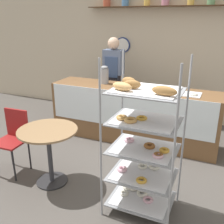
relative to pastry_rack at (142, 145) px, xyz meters
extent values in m
plane|color=#4C4742|center=(-0.69, 0.30, -0.81)|extent=(14.00, 14.00, 0.00)
cube|color=beige|center=(-0.69, 3.03, 0.54)|extent=(10.00, 0.06, 2.70)
cube|color=#4C331E|center=(-0.69, 2.88, 1.45)|extent=(2.83, 0.24, 0.02)
cylinder|color=#B24C33|center=(-1.74, 2.88, 1.54)|extent=(0.15, 0.15, 0.16)
cylinder|color=#4C7FB2|center=(-1.33, 2.88, 1.55)|extent=(0.14, 0.14, 0.18)
cylinder|color=gold|center=(-0.89, 2.88, 1.56)|extent=(0.12, 0.12, 0.20)
cylinder|color=#CC7F99|center=(-0.53, 2.88, 1.56)|extent=(0.14, 0.14, 0.21)
cylinder|color=gold|center=(-0.06, 2.88, 1.54)|extent=(0.12, 0.12, 0.16)
cylinder|color=navy|center=(-1.41, 2.98, 0.69)|extent=(0.33, 0.03, 0.33)
cylinder|color=white|center=(-1.41, 2.96, 0.69)|extent=(0.28, 0.00, 0.28)
cube|color=brown|center=(-0.69, 1.67, -0.33)|extent=(2.89, 0.63, 0.95)
cube|color=silver|center=(-0.69, 1.35, -0.16)|extent=(2.77, 0.01, 0.61)
cylinder|color=gray|center=(-0.35, -0.28, 0.05)|extent=(0.02, 0.02, 1.73)
cylinder|color=gray|center=(0.37, -0.28, 0.05)|extent=(0.02, 0.02, 1.73)
cylinder|color=gray|center=(-0.35, 0.29, 0.05)|extent=(0.02, 0.02, 1.73)
cylinder|color=gray|center=(0.37, 0.29, 0.05)|extent=(0.02, 0.02, 1.73)
cube|color=gray|center=(0.01, 0.01, -0.69)|extent=(0.69, 0.55, 0.01)
cube|color=silver|center=(0.01, 0.01, -0.68)|extent=(0.61, 0.49, 0.01)
torus|color=silver|center=(0.01, 0.05, -0.65)|extent=(0.13, 0.13, 0.04)
torus|color=silver|center=(-0.12, 0.11, -0.65)|extent=(0.11, 0.11, 0.03)
torus|color=silver|center=(-0.19, 0.11, -0.65)|extent=(0.12, 0.12, 0.04)
torus|color=#EAB2C1|center=(0.10, -0.02, -0.65)|extent=(0.11, 0.11, 0.03)
torus|color=silver|center=(-0.19, -0.02, -0.66)|extent=(0.11, 0.11, 0.03)
cube|color=gray|center=(0.01, 0.01, -0.37)|extent=(0.69, 0.55, 0.01)
cube|color=silver|center=(0.01, 0.01, -0.36)|extent=(0.61, 0.49, 0.01)
torus|color=silver|center=(-0.02, 0.12, -0.34)|extent=(0.11, 0.11, 0.03)
torus|color=gold|center=(0.05, -0.14, -0.34)|extent=(0.11, 0.11, 0.03)
torus|color=#EAB2C1|center=(-0.21, -0.03, -0.33)|extent=(0.11, 0.11, 0.04)
torus|color=silver|center=(0.10, 0.17, -0.34)|extent=(0.13, 0.13, 0.04)
cube|color=gray|center=(0.01, 0.01, -0.05)|extent=(0.69, 0.55, 0.01)
cube|color=silver|center=(0.01, 0.01, -0.04)|extent=(0.61, 0.49, 0.01)
torus|color=#EAB2C1|center=(-0.18, 0.09, -0.02)|extent=(0.11, 0.11, 0.03)
torus|color=brown|center=(0.20, -0.11, -0.02)|extent=(0.10, 0.10, 0.03)
torus|color=#EAB2C1|center=(0.20, -0.12, -0.02)|extent=(0.11, 0.11, 0.03)
torus|color=brown|center=(0.07, 0.04, -0.02)|extent=(0.12, 0.12, 0.04)
torus|color=gold|center=(0.23, 0.00, -0.02)|extent=(0.11, 0.11, 0.03)
cube|color=gray|center=(0.01, 0.01, 0.26)|extent=(0.69, 0.55, 0.01)
cube|color=silver|center=(0.01, 0.01, 0.28)|extent=(0.61, 0.49, 0.01)
torus|color=gold|center=(-0.02, 0.00, 0.30)|extent=(0.11, 0.11, 0.03)
torus|color=tan|center=(-0.10, -0.11, 0.30)|extent=(0.13, 0.13, 0.04)
torus|color=tan|center=(-0.21, -0.08, 0.30)|extent=(0.11, 0.11, 0.04)
cube|color=gray|center=(0.01, 0.01, 0.58)|extent=(0.69, 0.55, 0.01)
cube|color=silver|center=(0.01, 0.01, 0.59)|extent=(0.61, 0.49, 0.01)
ellipsoid|color=olive|center=(-0.12, -0.04, 0.64)|extent=(0.19, 0.11, 0.09)
ellipsoid|color=olive|center=(0.22, -0.14, 0.64)|extent=(0.24, 0.10, 0.09)
ellipsoid|color=olive|center=(-0.19, 0.07, 0.64)|extent=(0.18, 0.11, 0.09)
ellipsoid|color=tan|center=(-0.19, -0.13, 0.64)|extent=(0.24, 0.15, 0.08)
cube|color=#282833|center=(-1.31, 2.26, -0.30)|extent=(0.23, 0.19, 1.02)
cube|color=slate|center=(-1.31, 2.26, 0.44)|extent=(0.38, 0.22, 0.47)
cube|color=#334770|center=(-1.31, 2.14, 0.36)|extent=(0.26, 0.01, 0.39)
sphere|color=beige|center=(-1.31, 2.26, 0.79)|extent=(0.22, 0.22, 0.22)
cylinder|color=#262628|center=(-1.23, 0.01, -0.80)|extent=(0.41, 0.41, 0.02)
cylinder|color=#333338|center=(-1.23, 0.01, -0.43)|extent=(0.06, 0.06, 0.71)
cylinder|color=olive|center=(-1.23, 0.01, -0.06)|extent=(0.74, 0.74, 0.02)
cylinder|color=black|center=(-1.68, -0.17, -0.58)|extent=(0.02, 0.02, 0.46)
cylinder|color=black|center=(-2.02, 0.13, -0.58)|extent=(0.02, 0.02, 0.46)
cylinder|color=black|center=(-1.70, 0.15, -0.58)|extent=(0.02, 0.02, 0.46)
cube|color=maroon|center=(-1.85, -0.02, -0.33)|extent=(0.40, 0.40, 0.03)
cube|color=maroon|center=(-1.86, 0.15, -0.12)|extent=(0.36, 0.05, 0.40)
cylinder|color=gray|center=(-1.26, 1.74, 0.28)|extent=(0.14, 0.14, 0.27)
ellipsoid|color=gray|center=(-1.26, 1.74, 0.43)|extent=(0.12, 0.12, 0.06)
cube|color=silver|center=(0.15, 1.62, 0.15)|extent=(0.51, 0.32, 0.01)
torus|color=silver|center=(0.04, 1.68, 0.17)|extent=(0.13, 0.13, 0.04)
torus|color=tan|center=(-0.02, 1.60, 0.17)|extent=(0.11, 0.11, 0.04)
torus|color=silver|center=(0.30, 1.56, 0.17)|extent=(0.11, 0.11, 0.03)
camera|label=1|loc=(0.70, -2.38, 1.26)|focal=42.00mm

